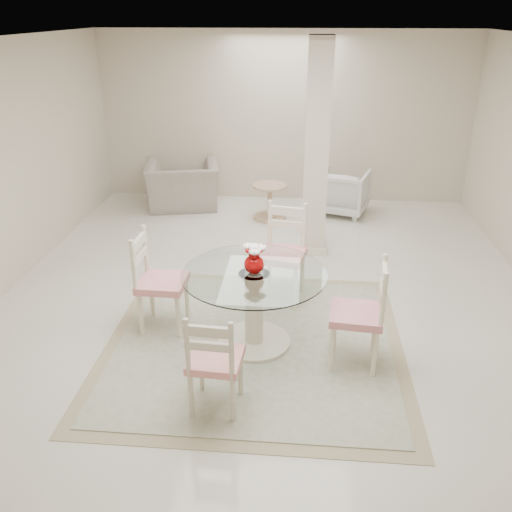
# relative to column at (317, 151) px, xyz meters

# --- Properties ---
(ground) EXTENTS (7.00, 7.00, 0.00)m
(ground) POSITION_rel_column_xyz_m (-0.50, -1.30, -1.35)
(ground) COLOR white
(ground) RESTS_ON ground
(room_shell) EXTENTS (6.02, 7.02, 2.71)m
(room_shell) POSITION_rel_column_xyz_m (-0.50, -1.30, 0.51)
(room_shell) COLOR beige
(room_shell) RESTS_ON ground
(column) EXTENTS (0.30, 0.30, 2.70)m
(column) POSITION_rel_column_xyz_m (0.00, 0.00, 0.00)
(column) COLOR beige
(column) RESTS_ON ground
(area_rug) EXTENTS (2.85, 2.85, 0.02)m
(area_rug) POSITION_rel_column_xyz_m (-0.57, -2.31, -1.34)
(area_rug) COLOR tan
(area_rug) RESTS_ON ground
(dining_table) EXTENTS (1.34, 1.34, 0.77)m
(dining_table) POSITION_rel_column_xyz_m (-0.57, -2.31, -0.96)
(dining_table) COLOR beige
(dining_table) RESTS_ON ground
(red_vase) EXTENTS (0.21, 0.20, 0.28)m
(red_vase) POSITION_rel_column_xyz_m (-0.57, -2.31, -0.44)
(red_vase) COLOR #AE0506
(red_vase) RESTS_ON dining_table
(dining_chair_east) EXTENTS (0.50, 0.50, 1.13)m
(dining_chair_east) POSITION_rel_column_xyz_m (0.43, -2.54, -0.75)
(dining_chair_east) COLOR #F7EDCB
(dining_chair_east) RESTS_ON ground
(dining_chair_north) EXTENTS (0.55, 0.55, 1.18)m
(dining_chair_north) POSITION_rel_column_xyz_m (-0.34, -1.31, -0.73)
(dining_chair_north) COLOR beige
(dining_chair_north) RESTS_ON ground
(dining_chair_west) EXTENTS (0.47, 0.47, 1.14)m
(dining_chair_west) POSITION_rel_column_xyz_m (-1.57, -2.09, -0.75)
(dining_chair_west) COLOR #F1E8C6
(dining_chair_west) RESTS_ON ground
(dining_chair_south) EXTENTS (0.43, 0.43, 1.02)m
(dining_chair_south) POSITION_rel_column_xyz_m (-0.80, -3.30, -0.81)
(dining_chair_south) COLOR beige
(dining_chair_south) RESTS_ON ground
(recliner_taupe) EXTENTS (1.32, 1.21, 0.74)m
(recliner_taupe) POSITION_rel_column_xyz_m (-2.09, 1.58, -0.98)
(recliner_taupe) COLOR gray
(recliner_taupe) RESTS_ON ground
(armchair_white) EXTENTS (0.93, 0.94, 0.69)m
(armchair_white) POSITION_rel_column_xyz_m (0.48, 1.53, -1.01)
(armchair_white) COLOR silver
(armchair_white) RESTS_ON ground
(side_table) EXTENTS (0.52, 0.52, 0.54)m
(side_table) POSITION_rel_column_xyz_m (-0.65, 1.17, -1.10)
(side_table) COLOR tan
(side_table) RESTS_ON ground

